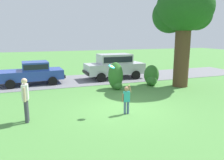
# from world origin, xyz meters

# --- Properties ---
(ground_plane) EXTENTS (80.00, 80.00, 0.00)m
(ground_plane) POSITION_xyz_m (0.00, 0.00, 0.00)
(ground_plane) COLOR #518E42
(driveway_strip) EXTENTS (28.00, 4.40, 0.02)m
(driveway_strip) POSITION_xyz_m (0.00, 7.26, 0.01)
(driveway_strip) COLOR slate
(driveway_strip) RESTS_ON ground
(oak_tree_large) EXTENTS (3.69, 3.73, 6.53)m
(oak_tree_large) POSITION_xyz_m (5.35, 3.21, 4.71)
(oak_tree_large) COLOR #513823
(oak_tree_large) RESTS_ON ground
(shrub_near_tree) EXTENTS (0.93, 1.07, 1.69)m
(shrub_near_tree) POSITION_xyz_m (1.05, 3.81, 0.79)
(shrub_near_tree) COLOR #33702B
(shrub_near_tree) RESTS_ON ground
(shrub_centre_left) EXTENTS (1.05, 1.10, 1.35)m
(shrub_centre_left) POSITION_xyz_m (3.75, 4.07, 0.60)
(shrub_centre_left) COLOR #33702B
(shrub_centre_left) RESTS_ON ground
(parked_sedan) EXTENTS (4.49, 2.27, 1.56)m
(parked_sedan) POSITION_xyz_m (-3.87, 7.01, 0.85)
(parked_sedan) COLOR #28429E
(parked_sedan) RESTS_ON ground
(parked_suv) EXTENTS (4.72, 2.15, 1.92)m
(parked_suv) POSITION_xyz_m (2.16, 7.02, 1.08)
(parked_suv) COLOR silver
(parked_suv) RESTS_ON ground
(child_thrower) EXTENTS (0.46, 0.25, 1.29)m
(child_thrower) POSITION_xyz_m (-0.13, -0.58, 0.72)
(child_thrower) COLOR #4C608C
(child_thrower) RESTS_ON ground
(frisbee) EXTENTS (0.30, 0.27, 0.21)m
(frisbee) POSITION_xyz_m (-0.70, -0.31, 2.04)
(frisbee) COLOR #1EB7B2
(adult_onlooker) EXTENTS (0.25, 0.53, 1.74)m
(adult_onlooker) POSITION_xyz_m (-4.13, -0.08, 0.98)
(adult_onlooker) COLOR #3F3F4C
(adult_onlooker) RESTS_ON ground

